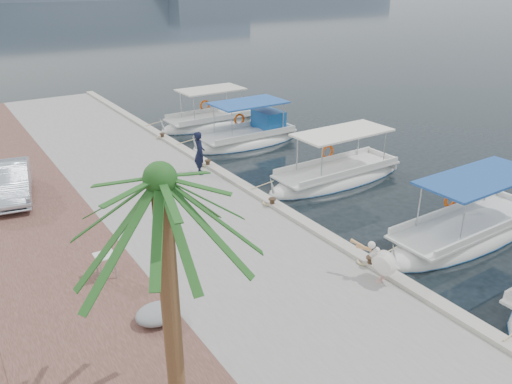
# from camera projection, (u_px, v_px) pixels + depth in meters

# --- Properties ---
(ground) EXTENTS (400.00, 400.00, 0.00)m
(ground) POSITION_uv_depth(u_px,v_px,m) (304.00, 232.00, 17.69)
(ground) COLOR black
(ground) RESTS_ON ground
(concrete_quay) EXTENTS (6.00, 40.00, 0.50)m
(concrete_quay) POSITION_uv_depth(u_px,v_px,m) (168.00, 197.00, 19.91)
(concrete_quay) COLOR gray
(concrete_quay) RESTS_ON ground
(quay_curb) EXTENTS (0.44, 40.00, 0.12)m
(quay_curb) POSITION_uv_depth(u_px,v_px,m) (227.00, 175.00, 21.19)
(quay_curb) COLOR #A9A395
(quay_curb) RESTS_ON concrete_quay
(cobblestone_strip) EXTENTS (4.00, 40.00, 0.50)m
(cobblestone_strip) POSITION_uv_depth(u_px,v_px,m) (35.00, 229.00, 17.38)
(cobblestone_strip) COLOR #52312B
(cobblestone_strip) RESTS_ON ground
(fishing_caique_b) EXTENTS (7.71, 2.24, 2.83)m
(fishing_caique_b) POSITION_uv_depth(u_px,v_px,m) (467.00, 234.00, 17.26)
(fishing_caique_b) COLOR silver
(fishing_caique_b) RESTS_ON ground
(fishing_caique_c) EXTENTS (7.27, 2.20, 2.83)m
(fishing_caique_c) POSITION_uv_depth(u_px,v_px,m) (337.00, 178.00, 22.09)
(fishing_caique_c) COLOR silver
(fishing_caique_c) RESTS_ON ground
(fishing_caique_d) EXTENTS (6.46, 2.56, 2.83)m
(fishing_caique_d) POSITION_uv_depth(u_px,v_px,m) (248.00, 139.00, 27.16)
(fishing_caique_d) COLOR silver
(fishing_caique_d) RESTS_ON ground
(fishing_caique_e) EXTENTS (6.35, 2.38, 2.83)m
(fishing_caique_e) POSITION_uv_depth(u_px,v_px,m) (210.00, 124.00, 30.23)
(fishing_caique_e) COLOR silver
(fishing_caique_e) RESTS_ON ground
(mooring_bollards) EXTENTS (0.28, 20.28, 0.33)m
(mooring_bollards) POSITION_uv_depth(u_px,v_px,m) (272.00, 202.00, 18.39)
(mooring_bollards) COLOR black
(mooring_bollards) RESTS_ON concrete_quay
(pelican) EXTENTS (0.85, 1.42, 1.12)m
(pelican) POSITION_uv_depth(u_px,v_px,m) (383.00, 262.00, 13.76)
(pelican) COLOR tan
(pelican) RESTS_ON concrete_quay
(fisherman) EXTENTS (0.62, 0.78, 1.86)m
(fisherman) POSITION_uv_depth(u_px,v_px,m) (200.00, 153.00, 21.23)
(fisherman) COLOR black
(fisherman) RESTS_ON concrete_quay
(date_palm) EXTENTS (4.60, 4.60, 5.77)m
(date_palm) POSITION_uv_depth(u_px,v_px,m) (160.00, 181.00, 7.96)
(date_palm) COLOR brown
(date_palm) RESTS_ON cobblestone_strip
(parked_car) EXTENTS (2.12, 4.24, 1.33)m
(parked_car) POSITION_uv_depth(u_px,v_px,m) (10.00, 182.00, 18.93)
(parked_car) COLOR silver
(parked_car) RESTS_ON cobblestone_strip
(tarp_bundle) EXTENTS (1.10, 0.90, 0.40)m
(tarp_bundle) POSITION_uv_depth(u_px,v_px,m) (157.00, 314.00, 12.26)
(tarp_bundle) COLOR gray
(tarp_bundle) RESTS_ON cobblestone_strip
(folding_table) EXTENTS (0.55, 0.55, 0.73)m
(folding_table) POSITION_uv_depth(u_px,v_px,m) (105.00, 261.00, 13.92)
(folding_table) COLOR silver
(folding_table) RESTS_ON cobblestone_strip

